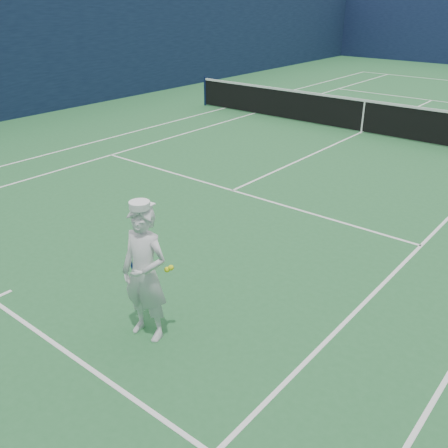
% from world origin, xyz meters
% --- Properties ---
extents(ground, '(80.00, 80.00, 0.00)m').
position_xyz_m(ground, '(0.00, 0.00, 0.00)').
color(ground, '#276635').
rests_on(ground, ground).
extents(court_markings, '(11.03, 23.83, 0.01)m').
position_xyz_m(court_markings, '(0.00, 0.00, 0.00)').
color(court_markings, white).
rests_on(court_markings, ground).
extents(windscreen_fence, '(20.12, 36.12, 4.00)m').
position_xyz_m(windscreen_fence, '(0.00, 0.00, 2.00)').
color(windscreen_fence, '#101A3B').
rests_on(windscreen_fence, ground).
extents(tennis_net, '(12.88, 0.09, 1.07)m').
position_xyz_m(tennis_net, '(0.00, 0.00, 0.55)').
color(tennis_net, '#141E4C').
rests_on(tennis_net, ground).
extents(tennis_player, '(0.81, 0.51, 1.82)m').
position_xyz_m(tennis_player, '(2.29, -11.00, 0.89)').
color(tennis_player, white).
rests_on(tennis_player, ground).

